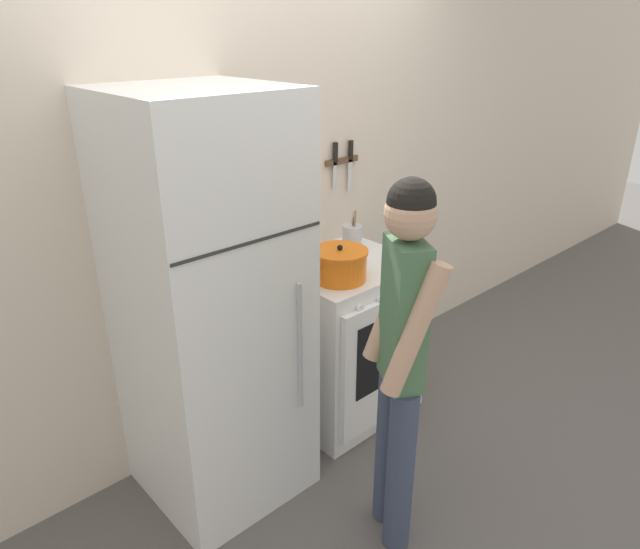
{
  "coord_description": "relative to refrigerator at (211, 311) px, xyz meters",
  "views": [
    {
      "loc": [
        -1.68,
        -2.27,
        2.07
      ],
      "look_at": [
        -0.02,
        -0.46,
        0.99
      ],
      "focal_mm": 32.0,
      "sensor_mm": 36.0,
      "label": 1
    }
  ],
  "objects": [
    {
      "name": "tea_kettle",
      "position": [
        0.7,
        0.15,
        0.04
      ],
      "size": [
        0.22,
        0.18,
        0.22
      ],
      "color": "silver",
      "rests_on": "stove_range"
    },
    {
      "name": "wall_back",
      "position": [
        0.55,
        0.36,
        0.34
      ],
      "size": [
        10.0,
        0.06,
        2.55
      ],
      "color": "beige",
      "rests_on": "ground_plane"
    },
    {
      "name": "person",
      "position": [
        0.37,
        -0.76,
        -0.02
      ],
      "size": [
        0.37,
        0.4,
        1.6
      ],
      "rotation": [
        0.0,
        0.0,
        1.03
      ],
      "color": "#38425B",
      "rests_on": "ground_plane"
    },
    {
      "name": "dutch_oven_pot",
      "position": [
        0.69,
        -0.1,
        0.06
      ],
      "size": [
        0.32,
        0.28,
        0.18
      ],
      "color": "orange",
      "rests_on": "stove_range"
    },
    {
      "name": "ground_plane",
      "position": [
        0.55,
        0.33,
        -0.93
      ],
      "size": [
        14.0,
        14.0,
        0.0
      ],
      "primitive_type": "plane",
      "color": "#5B5654"
    },
    {
      "name": "wall_knife_strip",
      "position": [
        1.1,
        0.32,
        0.45
      ],
      "size": [
        0.24,
        0.03,
        0.29
      ],
      "color": "brown"
    },
    {
      "name": "refrigerator",
      "position": [
        0.0,
        0.0,
        0.0
      ],
      "size": [
        0.68,
        0.69,
        1.86
      ],
      "color": "white",
      "rests_on": "ground_plane"
    },
    {
      "name": "utensil_jar",
      "position": [
        1.03,
        0.16,
        0.05
      ],
      "size": [
        0.11,
        0.11,
        0.23
      ],
      "color": "#B7BABF",
      "rests_on": "stove_range"
    },
    {
      "name": "stove_range",
      "position": [
        0.85,
        0.0,
        -0.47
      ],
      "size": [
        0.72,
        0.65,
        0.91
      ],
      "color": "white",
      "rests_on": "ground_plane"
    }
  ]
}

